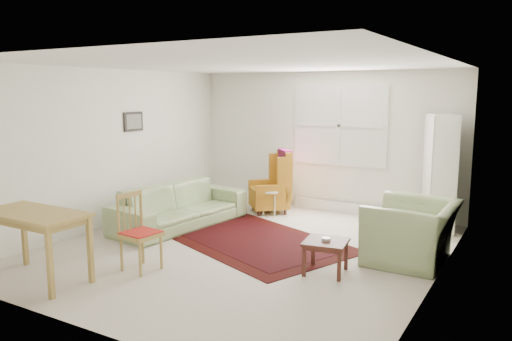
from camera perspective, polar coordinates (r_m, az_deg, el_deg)
The scene contains 10 objects.
room at distance 6.86m, azimuth -0.24°, elevation 1.59°, with size 5.04×5.54×2.51m.
rug at distance 7.30m, azimuth -0.23°, elevation -7.94°, with size 2.79×1.79×0.03m, color black, non-canonical shape.
sofa at distance 8.06m, azimuth -8.69°, elevation -3.10°, with size 2.32×0.91×0.94m, color #8BA06A.
armchair at distance 6.64m, azimuth 17.44°, elevation -6.06°, with size 1.19×1.04×0.92m, color #8BA06A.
wingback_chair at distance 8.90m, azimuth 1.48°, elevation -1.23°, with size 0.65×0.69×1.13m, color #B8791C, non-canonical shape.
coffee_table at distance 6.07m, azimuth 7.96°, elevation -9.72°, with size 0.49×0.49×0.40m, color #461D15, non-canonical shape.
stool at distance 8.75m, azimuth 1.61°, elevation -3.69°, with size 0.33×0.33×0.44m, color white, non-canonical shape.
cabinet at distance 8.19m, azimuth 20.27°, elevation -0.25°, with size 0.38×0.72×1.81m, color silver, non-canonical shape.
desk at distance 6.25m, azimuth -23.86°, elevation -7.93°, with size 1.28×0.64×0.81m, color #AA8C44, non-canonical shape.
desk_chair at distance 6.19m, azimuth -13.04°, elevation -6.91°, with size 0.41×0.41×0.94m, color #AA8C44, non-canonical shape.
Camera 1 is at (3.47, -5.65, 2.14)m, focal length 35.00 mm.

